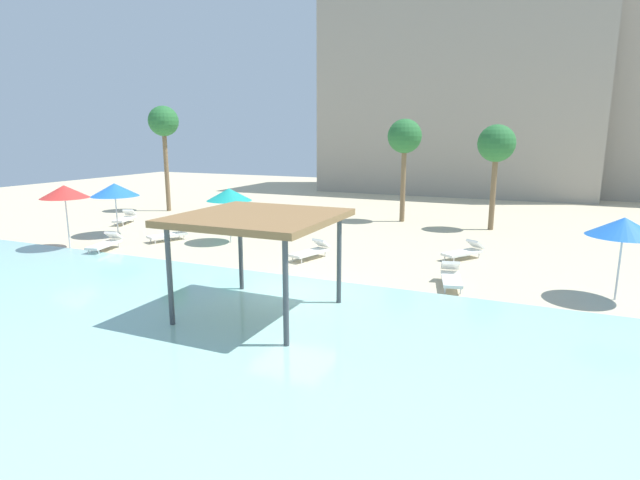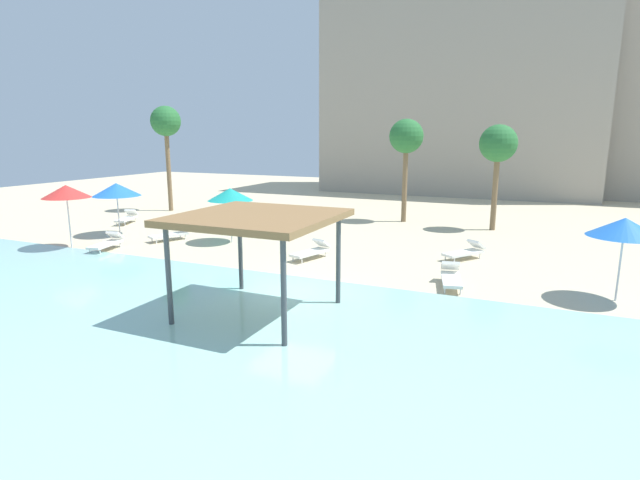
# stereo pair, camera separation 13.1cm
# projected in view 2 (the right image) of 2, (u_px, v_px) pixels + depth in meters

# --- Properties ---
(ground_plane) EXTENTS (80.00, 80.00, 0.00)m
(ground_plane) POSITION_uv_depth(u_px,v_px,m) (294.00, 292.00, 15.98)
(ground_plane) COLOR beige
(lagoon_water) EXTENTS (44.00, 13.50, 0.04)m
(lagoon_water) POSITION_uv_depth(u_px,v_px,m) (188.00, 356.00, 11.28)
(lagoon_water) COLOR #99D1C6
(lagoon_water) RESTS_ON ground
(shade_pavilion) EXTENTS (4.06, 4.06, 2.82)m
(shade_pavilion) POSITION_uv_depth(u_px,v_px,m) (257.00, 221.00, 13.44)
(shade_pavilion) COLOR #42474C
(shade_pavilion) RESTS_ON ground
(beach_umbrella_red_0) EXTENTS (2.01, 2.01, 2.79)m
(beach_umbrella_red_0) POSITION_uv_depth(u_px,v_px,m) (66.00, 192.00, 21.50)
(beach_umbrella_red_0) COLOR silver
(beach_umbrella_red_0) RESTS_ON ground
(beach_umbrella_teal_1) EXTENTS (2.06, 2.06, 2.52)m
(beach_umbrella_teal_1) POSITION_uv_depth(u_px,v_px,m) (230.00, 194.00, 22.81)
(beach_umbrella_teal_1) COLOR silver
(beach_umbrella_teal_1) RESTS_ON ground
(beach_umbrella_blue_2) EXTENTS (2.05, 2.05, 2.54)m
(beach_umbrella_blue_2) POSITION_uv_depth(u_px,v_px,m) (625.00, 227.00, 14.64)
(beach_umbrella_blue_2) COLOR silver
(beach_umbrella_blue_2) RESTS_ON ground
(beach_umbrella_blue_4) EXTENTS (2.30, 2.30, 2.59)m
(beach_umbrella_blue_4) POSITION_uv_depth(u_px,v_px,m) (116.00, 190.00, 24.51)
(beach_umbrella_blue_4) COLOR silver
(beach_umbrella_blue_4) RESTS_ON ground
(lounge_chair_0) EXTENTS (1.23, 1.99, 0.74)m
(lounge_chair_0) POSITION_uv_depth(u_px,v_px,m) (127.00, 217.00, 28.24)
(lounge_chair_0) COLOR white
(lounge_chair_0) RESTS_ON ground
(lounge_chair_1) EXTENTS (1.12, 1.99, 0.74)m
(lounge_chair_1) POSITION_uv_depth(u_px,v_px,m) (312.00, 250.00, 20.19)
(lounge_chair_1) COLOR white
(lounge_chair_1) RESTS_ON ground
(lounge_chair_2) EXTENTS (1.32, 1.98, 0.74)m
(lounge_chair_2) POSITION_uv_depth(u_px,v_px,m) (172.00, 233.00, 23.68)
(lounge_chair_2) COLOR white
(lounge_chair_2) RESTS_ON ground
(lounge_chair_4) EXTENTS (1.02, 1.98, 0.74)m
(lounge_chair_4) POSITION_uv_depth(u_px,v_px,m) (451.00, 276.00, 16.51)
(lounge_chair_4) COLOR white
(lounge_chair_4) RESTS_ON ground
(lounge_chair_5) EXTENTS (0.99, 1.98, 0.74)m
(lounge_chair_5) POSITION_uv_depth(u_px,v_px,m) (108.00, 242.00, 21.72)
(lounge_chair_5) COLOR white
(lounge_chair_5) RESTS_ON ground
(lounge_chair_6) EXTENTS (1.57, 1.90, 0.74)m
(lounge_chair_6) POSITION_uv_depth(u_px,v_px,m) (466.00, 251.00, 20.07)
(lounge_chair_6) COLOR white
(lounge_chair_6) RESTS_ON ground
(palm_tree_0) EXTENTS (1.90, 1.90, 6.70)m
(palm_tree_0) POSITION_uv_depth(u_px,v_px,m) (166.00, 124.00, 31.84)
(palm_tree_0) COLOR brown
(palm_tree_0) RESTS_ON ground
(palm_tree_1) EXTENTS (1.90, 1.90, 5.43)m
(palm_tree_1) POSITION_uv_depth(u_px,v_px,m) (498.00, 145.00, 25.43)
(palm_tree_1) COLOR brown
(palm_tree_1) RESTS_ON ground
(palm_tree_2) EXTENTS (1.90, 1.90, 5.78)m
(palm_tree_2) POSITION_uv_depth(u_px,v_px,m) (406.00, 138.00, 27.88)
(palm_tree_2) COLOR brown
(palm_tree_2) RESTS_ON ground
(hotel_block_0) EXTENTS (22.07, 9.59, 15.94)m
(hotel_block_0) POSITION_uv_depth(u_px,v_px,m) (460.00, 98.00, 42.58)
(hotel_block_0) COLOR #9E9384
(hotel_block_0) RESTS_ON ground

